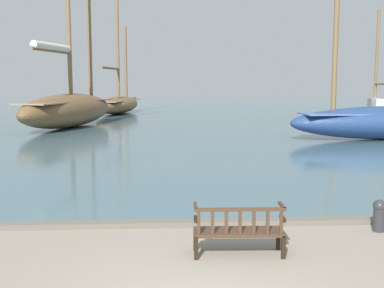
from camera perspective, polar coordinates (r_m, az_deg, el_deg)
name	(u,v)px	position (r m, az deg, el deg)	size (l,w,h in m)	color
harbor_water	(170,112)	(50.29, -2.61, 3.79)	(100.00, 80.00, 0.08)	#476670
quay_edge_kerb	(190,223)	(10.50, -0.25, -9.37)	(40.00, 0.30, 0.12)	#675F54
park_bench	(239,230)	(8.72, 5.56, -10.09)	(1.62, 0.57, 0.92)	black
sailboat_nearest_starboard	(375,112)	(41.32, 20.92, 3.61)	(2.24, 7.44, 8.71)	#2D6647
sailboat_far_port	(69,107)	(33.72, -14.34, 4.24)	(6.01, 12.23, 14.23)	brown
sailboat_far_starboard	(118,103)	(47.95, -8.75, 4.81)	(4.80, 12.43, 12.50)	brown
mooring_bollard	(379,214)	(10.77, 21.30, -7.70)	(0.27, 0.27, 0.67)	#2D2D33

